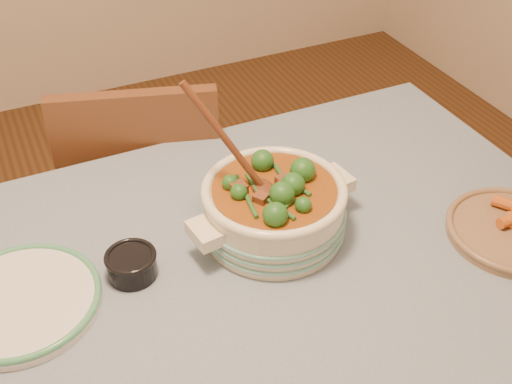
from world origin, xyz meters
TOP-DOWN VIEW (x-y plane):
  - dining_table at (0.00, 0.00)m, footprint 1.68×1.08m
  - stew_casserole at (0.19, 0.12)m, footprint 0.38×0.32m
  - white_plate at (-0.32, 0.13)m, footprint 0.37×0.37m
  - condiment_bowl at (-0.11, 0.13)m, footprint 0.10×0.10m
  - chair_far at (0.06, 0.68)m, footprint 0.52×0.52m

SIDE VIEW (x-z plane):
  - chair_far at x=0.06m, z-range 0.06..0.95m
  - dining_table at x=0.00m, z-range 0.29..1.04m
  - white_plate at x=-0.32m, z-range 0.76..0.78m
  - condiment_bowl at x=-0.11m, z-range 0.76..0.81m
  - stew_casserole at x=0.19m, z-range 0.66..1.01m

